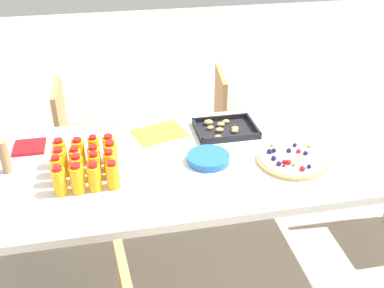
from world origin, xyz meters
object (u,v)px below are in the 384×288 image
object	(u,v)px
juice_bottle_0	(59,181)
napkin_stack	(29,147)
juice_bottle_12	(60,154)
chair_far_right	(237,118)
cardboard_tube	(5,157)
juice_bottle_10	(94,159)
chair_far_left	(82,133)
juice_bottle_2	(94,178)
juice_bottle_3	(113,175)
juice_bottle_1	(77,179)
paper_folder	(160,133)
juice_bottle_7	(110,165)
juice_bottle_11	(111,157)
juice_bottle_14	(94,150)
plate_stack	(208,158)
juice_bottle_8	(60,163)
juice_bottle_6	(95,167)
snack_tray	(224,129)
party_table	(199,168)
juice_bottle_13	(79,152)
juice_bottle_9	(76,162)
juice_bottle_5	(78,170)
fruit_pizza	(292,159)
juice_bottle_4	(58,171)

from	to	relation	value
juice_bottle_0	napkin_stack	size ratio (longest dim) A/B	0.90
juice_bottle_12	chair_far_right	bearing A→B (deg)	34.90
cardboard_tube	juice_bottle_10	bearing A→B (deg)	-10.57
chair_far_left	juice_bottle_2	bearing A→B (deg)	7.33
juice_bottle_3	juice_bottle_12	world-z (taller)	juice_bottle_12
juice_bottle_1	paper_folder	bearing A→B (deg)	47.19
juice_bottle_2	juice_bottle_7	bearing A→B (deg)	48.40
juice_bottle_11	juice_bottle_14	bearing A→B (deg)	135.79
juice_bottle_7	plate_stack	distance (m)	0.46
juice_bottle_8	juice_bottle_12	distance (m)	0.08
juice_bottle_6	juice_bottle_1	bearing A→B (deg)	-132.99
chair_far_left	juice_bottle_7	bearing A→B (deg)	12.19
chair_far_left	plate_stack	bearing A→B (deg)	37.91
juice_bottle_7	snack_tray	xyz separation A→B (m)	(0.61, 0.32, -0.05)
juice_bottle_11	paper_folder	xyz separation A→B (m)	(0.26, 0.30, -0.07)
juice_bottle_12	paper_folder	bearing A→B (deg)	24.28
juice_bottle_0	party_table	bearing A→B (deg)	14.53
juice_bottle_14	juice_bottle_13	bearing A→B (deg)	172.11
juice_bottle_9	juice_bottle_12	size ratio (longest dim) A/B	0.95
juice_bottle_10	plate_stack	world-z (taller)	juice_bottle_10
party_table	juice_bottle_9	distance (m)	0.59
juice_bottle_12	juice_bottle_1	bearing A→B (deg)	-70.22
juice_bottle_0	juice_bottle_5	xyz separation A→B (m)	(0.07, 0.07, 0.00)
juice_bottle_3	snack_tray	size ratio (longest dim) A/B	0.41
juice_bottle_1	snack_tray	bearing A→B (deg)	28.00
juice_bottle_9	juice_bottle_7	bearing A→B (deg)	-23.20
juice_bottle_6	cardboard_tube	world-z (taller)	cardboard_tube
fruit_pizza	snack_tray	distance (m)	0.43
chair_far_left	juice_bottle_14	world-z (taller)	juice_bottle_14
juice_bottle_0	juice_bottle_4	size ratio (longest dim) A/B	0.95
juice_bottle_9	juice_bottle_10	size ratio (longest dim) A/B	1.03
juice_bottle_8	juice_bottle_10	bearing A→B (deg)	1.59
chair_far_left	juice_bottle_12	size ratio (longest dim) A/B	5.76
juice_bottle_0	juice_bottle_13	world-z (taller)	same
juice_bottle_0	plate_stack	distance (m)	0.68
juice_bottle_10	paper_folder	bearing A→B (deg)	41.07
chair_far_right	juice_bottle_9	xyz separation A→B (m)	(-1.01, -0.83, 0.30)
chair_far_right	paper_folder	bearing A→B (deg)	-41.18
chair_far_right	juice_bottle_3	size ratio (longest dim) A/B	6.32
juice_bottle_9	napkin_stack	xyz separation A→B (m)	(-0.24, 0.28, -0.06)
juice_bottle_5	napkin_stack	bearing A→B (deg)	125.34
party_table	juice_bottle_6	bearing A→B (deg)	-169.94
chair_far_right	juice_bottle_10	world-z (taller)	juice_bottle_10
juice_bottle_2	paper_folder	world-z (taller)	juice_bottle_2
juice_bottle_1	juice_bottle_12	xyz separation A→B (m)	(-0.08, 0.22, 0.00)
plate_stack	juice_bottle_14	bearing A→B (deg)	169.72
juice_bottle_10	juice_bottle_4	bearing A→B (deg)	-154.75
juice_bottle_4	juice_bottle_10	bearing A→B (deg)	25.25
snack_tray	paper_folder	size ratio (longest dim) A/B	1.23
fruit_pizza	plate_stack	xyz separation A→B (m)	(-0.39, 0.08, 0.00)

